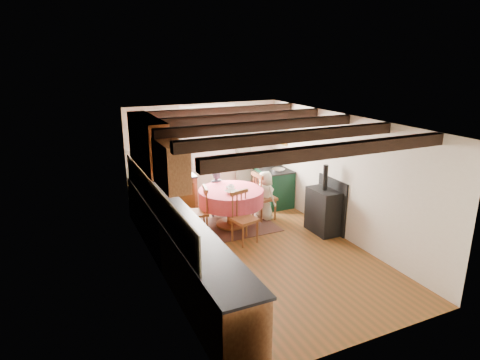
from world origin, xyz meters
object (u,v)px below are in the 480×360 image
dining_table (231,208)px  chair_near (245,218)px  aga_range (273,186)px  cast_iron_stove (324,199)px  child_right (265,195)px  cup (231,187)px  chair_right (264,196)px  child_far (216,194)px  chair_left (197,211)px

dining_table → chair_near: size_ratio=1.33×
aga_range → cast_iron_stove: (0.11, -1.84, 0.25)m
child_right → cup: 0.88m
dining_table → cast_iron_stove: 1.89m
chair_right → child_far: size_ratio=1.00×
chair_near → cast_iron_stove: size_ratio=0.72×
cup → child_right: bearing=3.9°
dining_table → chair_right: 0.83m
chair_right → child_far: chair_right is taller
chair_right → child_right: size_ratio=0.98×
chair_left → chair_right: 1.59m
chair_right → cast_iron_stove: size_ratio=0.75×
dining_table → cup: (0.01, 0.01, 0.45)m
child_right → dining_table: bearing=77.5°
cast_iron_stove → cup: cast_iron_stove is taller
chair_near → cup: (0.08, 0.82, 0.35)m
cast_iron_stove → cup: bearing=145.9°
chair_left → cup: (0.77, 0.10, 0.36)m
cast_iron_stove → child_right: bearing=123.3°
chair_near → child_far: (0.00, 1.48, 0.02)m
dining_table → cast_iron_stove: cast_iron_stove is taller
dining_table → chair_near: 0.82m
chair_left → child_right: child_right is taller
child_far → child_right: (0.90, -0.60, 0.01)m
chair_near → cast_iron_stove: (1.63, -0.23, 0.20)m
child_far → child_right: child_right is taller
chair_right → cup: (-0.81, -0.07, 0.33)m
cast_iron_stove → chair_near: bearing=172.1°
child_right → chair_near: bearing=117.2°
chair_left → cast_iron_stove: cast_iron_stove is taller
chair_right → cast_iron_stove: 1.35m
chair_near → aga_range: 2.21m
dining_table → chair_right: (0.82, 0.08, 0.12)m
dining_table → child_far: bearing=96.0°
dining_table → chair_left: bearing=-173.7°
child_far → child_right: 1.08m
chair_right → aga_range: (0.63, 0.72, -0.07)m
chair_near → cup: 0.90m
child_far → child_right: bearing=140.5°
dining_table → cup: cup is taller
cast_iron_stove → child_far: (-1.63, 1.70, -0.18)m
child_far → aga_range: bearing=179.1°
child_right → cup: (-0.82, -0.06, 0.32)m
chair_near → chair_right: chair_right is taller
dining_table → aga_range: bearing=28.9°
aga_range → cup: (-1.44, -0.79, 0.40)m
child_right → cup: child_right is taller
aga_range → child_right: child_right is taller
dining_table → chair_right: bearing=5.5°
dining_table → chair_left: size_ratio=1.35×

